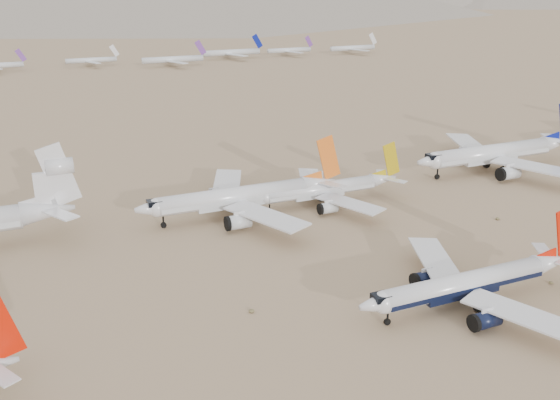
% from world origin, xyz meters
% --- Properties ---
extents(ground, '(7000.00, 7000.00, 0.00)m').
position_xyz_m(ground, '(0.00, 0.00, 0.00)').
color(ground, '#856C4D').
rests_on(ground, ground).
extents(main_airliner, '(43.45, 42.44, 15.33)m').
position_xyz_m(main_airliner, '(5.73, 1.68, 4.22)').
color(main_airliner, silver).
rests_on(main_airliner, ground).
extents(row2_navy_widebody, '(54.03, 52.84, 19.22)m').
position_xyz_m(row2_navy_widebody, '(65.51, 61.93, 5.37)').
color(row2_navy_widebody, silver).
rests_on(row2_navy_widebody, ground).
extents(row2_gold_tail, '(39.60, 38.73, 14.10)m').
position_xyz_m(row2_gold_tail, '(6.49, 56.85, 3.94)').
color(row2_gold_tail, silver).
rests_on(row2_gold_tail, ground).
extents(row2_orange_tail, '(48.82, 47.76, 17.41)m').
position_xyz_m(row2_orange_tail, '(-15.69, 57.73, 4.89)').
color(row2_orange_tail, silver).
rests_on(row2_orange_tail, ground).
extents(distant_storage_row, '(474.09, 60.86, 15.20)m').
position_xyz_m(distant_storage_row, '(-47.32, 329.71, 4.37)').
color(distant_storage_row, silver).
rests_on(distant_storage_row, ground).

